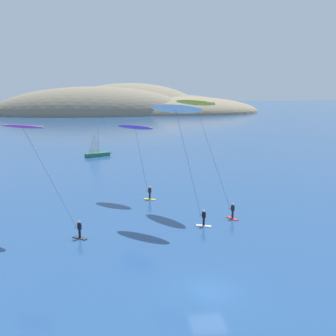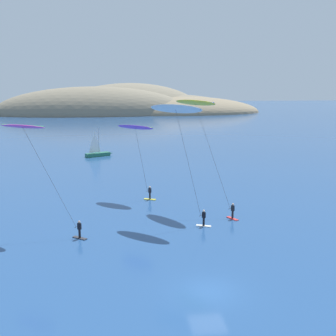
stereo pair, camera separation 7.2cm
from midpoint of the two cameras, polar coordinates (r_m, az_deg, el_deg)
The scene contains 7 objects.
ground_plane at distance 30.40m, azimuth 5.41°, elevation -16.30°, with size 600.00×600.00×0.00m, color navy.
headland_island at distance 203.63m, azimuth -4.53°, elevation 7.47°, with size 124.22×55.66×28.03m.
sailboat_near at distance 83.45m, azimuth -9.38°, elevation 2.02°, with size 5.67×3.69×5.70m.
kitesurfer_purple at distance 51.48m, azimuth -4.38°, elevation 4.83°, with size 4.96×4.34×9.22m.
kitesurfer_white at distance 42.04m, azimuth 1.26°, elevation 7.00°, with size 6.04×5.07×12.14m.
kitesurfer_yellow at distance 46.78m, azimuth 3.94°, elevation 7.92°, with size 6.10×8.43×12.39m.
kitesurfer_magenta at distance 41.30m, azimuth -18.53°, elevation 4.16°, with size 8.28×5.38×10.43m.
Camera 1 is at (-6.24, -26.18, 14.14)m, focal length 45.00 mm.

